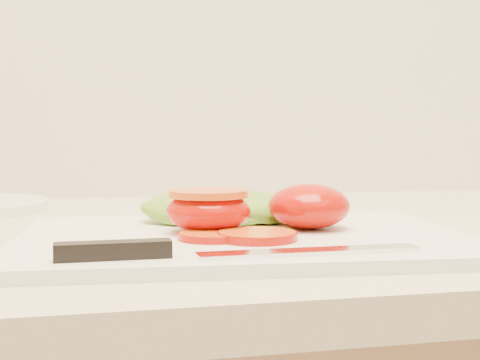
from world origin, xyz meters
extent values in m
cube|color=white|center=(-0.55, 1.54, 0.94)|extent=(0.40, 0.30, 0.01)
ellipsoid|color=#C40A00|center=(-0.49, 1.56, 0.96)|extent=(0.07, 0.07, 0.04)
ellipsoid|color=#C40A00|center=(-0.58, 1.56, 0.96)|extent=(0.07, 0.07, 0.04)
cylinder|color=red|center=(-0.58, 1.56, 0.97)|extent=(0.07, 0.07, 0.01)
cylinder|color=orange|center=(-0.55, 1.51, 0.94)|extent=(0.06, 0.06, 0.01)
cylinder|color=orange|center=(-0.58, 1.52, 0.94)|extent=(0.06, 0.06, 0.01)
ellipsoid|color=#5D9327|center=(-0.56, 1.62, 0.95)|extent=(0.15, 0.12, 0.03)
ellipsoid|color=#5D9327|center=(-0.51, 1.63, 0.95)|extent=(0.14, 0.14, 0.02)
cube|color=silver|center=(-0.53, 1.44, 0.94)|extent=(0.16, 0.02, 0.00)
cube|color=black|center=(-0.66, 1.45, 0.95)|extent=(0.08, 0.02, 0.01)
camera|label=1|loc=(-0.68, 0.99, 1.03)|focal=50.00mm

